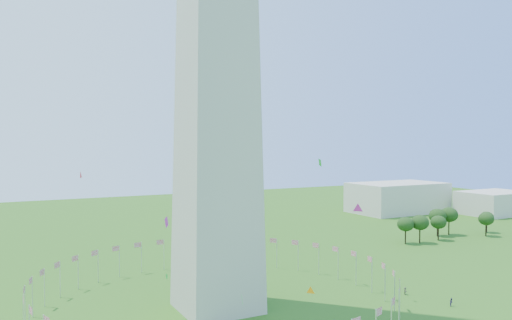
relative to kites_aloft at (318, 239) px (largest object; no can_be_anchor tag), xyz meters
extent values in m
cylinder|color=silver|center=(30.92, 26.70, -15.35)|extent=(0.24, 0.24, 9.00)
cylinder|color=silver|center=(30.32, 33.65, -15.35)|extent=(0.24, 0.24, 9.00)
cylinder|color=silver|center=(28.51, 40.38, -15.35)|extent=(0.24, 0.24, 9.00)
cylinder|color=silver|center=(25.57, 46.70, -15.35)|extent=(0.24, 0.24, 9.00)
cylinder|color=silver|center=(21.57, 52.42, -15.35)|extent=(0.24, 0.24, 9.00)
cylinder|color=silver|center=(16.64, 57.35, -15.35)|extent=(0.24, 0.24, 9.00)
cylinder|color=silver|center=(10.92, 61.35, -15.35)|extent=(0.24, 0.24, 9.00)
cylinder|color=silver|center=(4.61, 64.29, -15.35)|extent=(0.24, 0.24, 9.00)
cylinder|color=silver|center=(-2.13, 66.10, -15.35)|extent=(0.24, 0.24, 9.00)
cylinder|color=silver|center=(-9.08, 66.70, -15.35)|extent=(0.24, 0.24, 9.00)
cylinder|color=silver|center=(-16.02, 66.10, -15.35)|extent=(0.24, 0.24, 9.00)
cylinder|color=silver|center=(-22.76, 64.29, -15.35)|extent=(0.24, 0.24, 9.00)
cylinder|color=silver|center=(-29.08, 61.35, -15.35)|extent=(0.24, 0.24, 9.00)
cylinder|color=silver|center=(-34.79, 57.35, -15.35)|extent=(0.24, 0.24, 9.00)
cylinder|color=silver|center=(-39.72, 52.42, -15.35)|extent=(0.24, 0.24, 9.00)
cylinder|color=silver|center=(-43.72, 46.70, -15.35)|extent=(0.24, 0.24, 9.00)
cylinder|color=silver|center=(-46.66, 40.38, -15.35)|extent=(0.24, 0.24, 9.00)
cylinder|color=silver|center=(-48.47, 33.65, -15.35)|extent=(0.24, 0.24, 9.00)
cylinder|color=silver|center=(-49.08, 26.70, -15.35)|extent=(0.24, 0.24, 9.00)
cylinder|color=silver|center=(16.64, -3.94, -15.35)|extent=(0.24, 0.24, 9.00)
cylinder|color=silver|center=(21.57, 0.99, -15.35)|extent=(0.24, 0.24, 9.00)
cylinder|color=silver|center=(25.57, 6.70, -15.35)|extent=(0.24, 0.24, 9.00)
cylinder|color=silver|center=(28.51, 13.02, -15.35)|extent=(0.24, 0.24, 9.00)
cylinder|color=silver|center=(30.32, 19.76, -15.35)|extent=(0.24, 0.24, 9.00)
cube|color=beige|center=(140.92, 126.70, -11.85)|extent=(50.00, 30.00, 16.00)
cube|color=beige|center=(180.92, 96.70, -13.85)|extent=(35.00, 25.00, 12.00)
imported|color=#331C54|center=(39.62, 3.05, -18.91)|extent=(1.16, 1.09, 1.89)
imported|color=slate|center=(36.66, 14.70, -18.93)|extent=(1.58, 1.83, 1.84)
plane|color=#CC2699|center=(17.99, 10.44, 3.33)|extent=(1.59, 2.09, 2.56)
plane|color=#CC2699|center=(-31.58, -7.00, 6.52)|extent=(0.59, 1.68, 1.78)
plane|color=red|center=(-37.85, 30.29, 11.34)|extent=(0.55, 1.84, 1.90)
plane|color=green|center=(-22.19, 22.68, -9.74)|extent=(1.09, 0.40, 1.13)
plane|color=green|center=(8.59, 11.70, 13.73)|extent=(1.88, 0.53, 1.82)
plane|color=red|center=(26.41, 17.40, 8.04)|extent=(0.75, 1.04, 1.28)
plane|color=orange|center=(1.16, 4.14, -11.17)|extent=(1.28, 1.31, 1.68)
plane|color=green|center=(-17.65, -3.52, -7.90)|extent=(1.32, 1.33, 1.76)
ellipsoid|color=#244A18|center=(82.50, 61.23, -14.97)|extent=(6.25, 6.25, 9.77)
ellipsoid|color=#244A18|center=(87.98, 59.45, -14.62)|extent=(6.69, 6.69, 10.46)
ellipsoid|color=#244A18|center=(98.56, 60.17, -15.14)|extent=(6.03, 6.03, 9.43)
ellipsoid|color=#244A18|center=(105.06, 66.51, -14.42)|extent=(6.95, 6.95, 10.87)
ellipsoid|color=#244A18|center=(111.22, 66.12, -14.25)|extent=(7.17, 7.17, 11.20)
ellipsoid|color=#244A18|center=(122.14, 57.05, -15.16)|extent=(6.01, 6.01, 9.39)
ellipsoid|color=#244A18|center=(129.66, 62.43, -15.51)|extent=(5.56, 5.56, 8.69)
camera|label=1|loc=(-53.66, -76.69, 18.04)|focal=35.00mm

